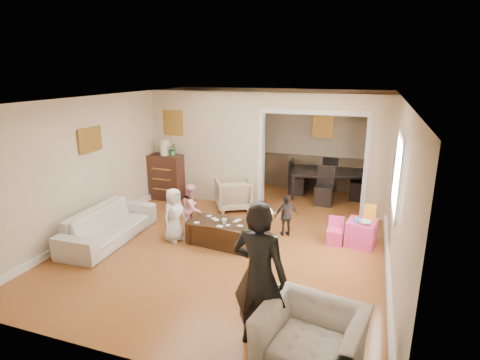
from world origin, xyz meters
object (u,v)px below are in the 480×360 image
at_px(table_lamp, 165,147).
at_px(play_table, 361,233).
at_px(dresser, 167,177).
at_px(cyan_cup, 356,219).
at_px(sofa, 109,225).
at_px(child_kneel_b, 192,209).
at_px(child_kneel_a, 174,215).
at_px(coffee_cup, 224,221).
at_px(adult_person, 259,276).
at_px(armchair_back, 233,194).
at_px(dining_table, 327,184).
at_px(child_toddler, 286,216).
at_px(coffee_table, 220,233).
at_px(armchair_front, 311,341).

bearing_deg(table_lamp, play_table, -14.48).
bearing_deg(play_table, dresser, 165.52).
bearing_deg(cyan_cup, sofa, -164.02).
relative_size(dresser, child_kneel_b, 1.12).
distance_m(child_kneel_a, child_kneel_b, 0.47).
distance_m(coffee_cup, adult_person, 2.67).
bearing_deg(armchair_back, table_lamp, -34.55).
xyz_separation_m(sofa, play_table, (4.44, 1.29, -0.07)).
bearing_deg(child_kneel_a, dining_table, -16.92).
distance_m(sofa, coffee_cup, 2.17).
height_order(coffee_cup, child_toddler, child_toddler).
bearing_deg(adult_person, armchair_back, -59.18).
relative_size(table_lamp, child_kneel_a, 0.36).
bearing_deg(dresser, child_kneel_a, -57.46).
relative_size(dresser, adult_person, 0.62).
bearing_deg(sofa, table_lamp, 2.59).
bearing_deg(child_kneel_b, adult_person, -154.67).
distance_m(dresser, cyan_cup, 4.69).
relative_size(child_kneel_a, child_kneel_b, 1.03).
bearing_deg(dresser, armchair_back, -4.49).
bearing_deg(table_lamp, child_toddler, -20.46).
bearing_deg(sofa, coffee_cup, -78.94).
distance_m(dresser, dining_table, 3.98).
relative_size(cyan_cup, child_toddler, 0.10).
bearing_deg(table_lamp, child_kneel_a, -57.46).
distance_m(adult_person, child_toddler, 3.14).
distance_m(child_kneel_b, child_toddler, 1.81).
bearing_deg(child_kneel_a, armchair_back, 4.24).
height_order(table_lamp, dining_table, table_lamp).
height_order(armchair_back, dresser, dresser).
relative_size(play_table, child_kneel_b, 0.50).
bearing_deg(cyan_cup, child_kneel_a, -164.71).
distance_m(child_kneel_a, child_toddler, 2.10).
height_order(table_lamp, cyan_cup, table_lamp).
xyz_separation_m(armchair_back, coffee_table, (0.42, -1.82, -0.14)).
height_order(armchair_back, play_table, armchair_back).
xyz_separation_m(armchair_back, table_lamp, (-1.78, 0.14, 0.93)).
height_order(armchair_back, child_kneel_a, child_kneel_a).
bearing_deg(cyan_cup, adult_person, -106.67).
bearing_deg(coffee_table, cyan_cup, 17.16).
xyz_separation_m(sofa, coffee_cup, (2.12, 0.48, 0.17)).
height_order(sofa, table_lamp, table_lamp).
distance_m(armchair_back, adult_person, 4.57).
xyz_separation_m(adult_person, child_kneel_b, (-2.11, 2.64, -0.39)).
height_order(dresser, child_kneel_a, dresser).
height_order(sofa, child_toddler, child_toddler).
distance_m(armchair_front, cyan_cup, 3.27).
xyz_separation_m(dresser, child_kneel_b, (1.50, -1.66, -0.06)).
height_order(coffee_table, child_kneel_b, child_kneel_b).
distance_m(sofa, table_lamp, 2.68).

